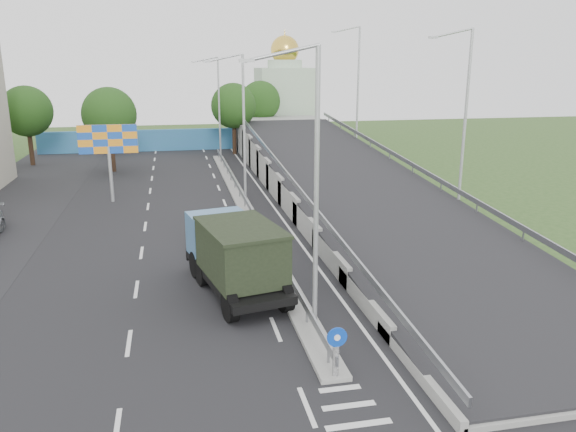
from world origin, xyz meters
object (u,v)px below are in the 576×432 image
object	(u,v)px
lamp_post_mid	(241,120)
church	(285,97)
lamp_post_near	(311,176)
billboard	(108,144)
sign_bollard	(336,352)
dump_truck	(234,252)
lamp_post_far	(217,101)

from	to	relation	value
lamp_post_mid	church	bearing A→B (deg)	73.78
lamp_post_near	lamp_post_mid	xyz separation A→B (m)	(0.00, 20.00, 0.00)
lamp_post_mid	billboard	distance (m)	9.47
sign_bollard	lamp_post_mid	bearing A→B (deg)	89.74
lamp_post_near	billboard	world-z (taller)	lamp_post_near
lamp_post_mid	dump_truck	world-z (taller)	lamp_post_mid
church	lamp_post_mid	bearing A→B (deg)	-106.22
dump_truck	church	bearing A→B (deg)	64.21
lamp_post_far	billboard	xyz separation A→B (m)	(-9.11, -18.00, -1.62)
lamp_post_mid	lamp_post_far	bearing A→B (deg)	90.00
sign_bollard	lamp_post_near	xyz separation A→B (m)	(0.11, 3.83, 4.77)
lamp_post_near	lamp_post_far	bearing A→B (deg)	90.00
sign_bollard	lamp_post_far	distance (m)	44.08
sign_bollard	dump_truck	bearing A→B (deg)	105.86
billboard	dump_truck	xyz separation A→B (m)	(6.76, -17.92, -2.42)
dump_truck	lamp_post_far	bearing A→B (deg)	74.24
sign_bollard	dump_truck	distance (m)	8.25
billboard	dump_truck	world-z (taller)	billboard
lamp_post_mid	sign_bollard	bearing A→B (deg)	-90.26
lamp_post_mid	billboard	xyz separation A→B (m)	(-9.11, 2.00, -1.62)
lamp_post_near	church	distance (m)	54.90
sign_bollard	lamp_post_near	distance (m)	6.12
billboard	lamp_post_mid	bearing A→B (deg)	-12.38
billboard	lamp_post_far	bearing A→B (deg)	63.16
dump_truck	billboard	bearing A→B (deg)	98.64
church	dump_truck	xyz separation A→B (m)	(-12.24, -49.92, -3.54)
lamp_post_mid	dump_truck	size ratio (longest dim) A/B	1.32
sign_bollard	billboard	xyz separation A→B (m)	(-9.00, 25.83, 3.15)
lamp_post_far	billboard	size ratio (longest dim) A/B	1.83
billboard	dump_truck	distance (m)	19.31
church	billboard	distance (m)	37.23
lamp_post_near	billboard	size ratio (longest dim) A/B	1.83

